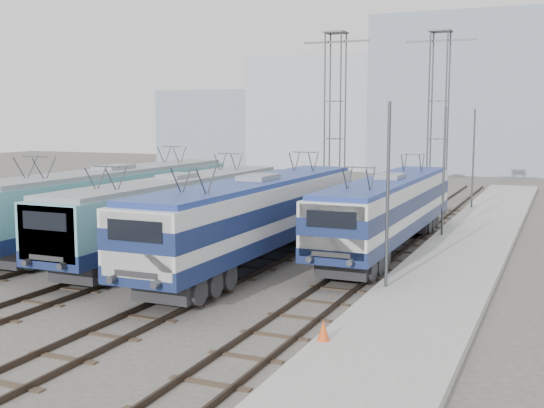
{
  "coord_description": "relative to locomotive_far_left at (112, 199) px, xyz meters",
  "views": [
    {
      "loc": [
        14.45,
        -21.96,
        6.45
      ],
      "look_at": [
        1.9,
        7.0,
        2.42
      ],
      "focal_mm": 45.0,
      "sensor_mm": 36.0,
      "label": 1
    }
  ],
  "objects": [
    {
      "name": "locomotive_far_left",
      "position": [
        0.0,
        0.0,
        0.0
      ],
      "size": [
        2.95,
        18.66,
        3.51
      ],
      "color": "navy",
      "rests_on": "ground"
    },
    {
      "name": "building_west",
      "position": [
        -7.25,
        55.58,
        4.68
      ],
      "size": [
        18.0,
        12.0,
        14.0
      ],
      "primitive_type": "cube",
      "color": "#A2A9B7",
      "rests_on": "ground"
    },
    {
      "name": "locomotive_center_left",
      "position": [
        4.5,
        -1.26,
        -0.11
      ],
      "size": [
        2.8,
        17.69,
        3.33
      ],
      "color": "navy",
      "rests_on": "ground"
    },
    {
      "name": "ground",
      "position": [
        6.75,
        -6.42,
        -2.32
      ],
      "size": [
        160.0,
        160.0,
        0.0
      ],
      "primitive_type": "plane",
      "color": "#514C47"
    },
    {
      "name": "building_center",
      "position": [
        10.75,
        55.58,
        6.68
      ],
      "size": [
        22.0,
        14.0,
        18.0
      ],
      "primitive_type": "cube",
      "color": "gray",
      "rests_on": "ground"
    },
    {
      "name": "locomotive_center_right",
      "position": [
        9.0,
        -1.9,
        0.03
      ],
      "size": [
        2.92,
        18.47,
        3.47
      ],
      "color": "navy",
      "rests_on": "ground"
    },
    {
      "name": "safety_cone",
      "position": [
        15.25,
        -11.07,
        -1.72
      ],
      "size": [
        0.34,
        0.34,
        0.59
      ],
      "primitive_type": "cone",
      "color": "#DE4C1A",
      "rests_on": "platform"
    },
    {
      "name": "mast_mid",
      "position": [
        15.35,
        7.58,
        1.18
      ],
      "size": [
        0.12,
        0.12,
        7.0
      ],
      "primitive_type": "cylinder",
      "color": "#3F4247",
      "rests_on": "ground"
    },
    {
      "name": "locomotive_far_right",
      "position": [
        13.5,
        3.29,
        -0.09
      ],
      "size": [
        2.75,
        17.39,
        3.27
      ],
      "color": "navy",
      "rests_on": "ground"
    },
    {
      "name": "building_far_west",
      "position": [
        -23.25,
        55.58,
        2.68
      ],
      "size": [
        14.0,
        10.0,
        10.0
      ],
      "primitive_type": "cube",
      "color": "gray",
      "rests_on": "ground"
    },
    {
      "name": "catenary_tower_east",
      "position": [
        13.25,
        17.58,
        4.32
      ],
      "size": [
        4.5,
        1.2,
        12.0
      ],
      "color": "#3F4247",
      "rests_on": "ground"
    },
    {
      "name": "mast_rear",
      "position": [
        15.35,
        19.58,
        1.18
      ],
      "size": [
        0.12,
        0.12,
        7.0
      ],
      "primitive_type": "cylinder",
      "color": "#3F4247",
      "rests_on": "ground"
    },
    {
      "name": "mast_front",
      "position": [
        15.35,
        -4.42,
        1.18
      ],
      "size": [
        0.12,
        0.12,
        7.0
      ],
      "primitive_type": "cylinder",
      "color": "#3F4247",
      "rests_on": "ground"
    },
    {
      "name": "platform",
      "position": [
        16.95,
        1.58,
        -2.17
      ],
      "size": [
        4.0,
        70.0,
        0.3
      ],
      "primitive_type": "cube",
      "color": "#9E9E99",
      "rests_on": "ground"
    },
    {
      "name": "catenary_tower_west",
      "position": [
        6.75,
        15.58,
        4.32
      ],
      "size": [
        4.5,
        1.2,
        12.0
      ],
      "color": "#3F4247",
      "rests_on": "ground"
    }
  ]
}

